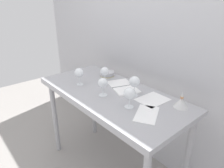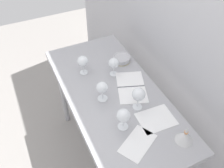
% 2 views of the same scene
% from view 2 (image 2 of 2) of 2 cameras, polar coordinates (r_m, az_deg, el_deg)
% --- Properties ---
extents(ground_plane, '(6.00, 6.00, 0.00)m').
position_cam_2_polar(ground_plane, '(2.56, 0.38, -16.22)').
color(ground_plane, '#9A9590').
extents(back_wall, '(3.80, 0.04, 2.60)m').
position_cam_2_polar(back_wall, '(1.81, 15.08, 11.72)').
color(back_wall, '#B8B8BD').
rests_on(back_wall, ground_plane).
extents(steel_counter, '(1.40, 0.65, 0.90)m').
position_cam_2_polar(steel_counter, '(1.91, 0.33, -4.29)').
color(steel_counter, '#A2A2A7').
rests_on(steel_counter, ground_plane).
extents(wine_glass_near_right, '(0.09, 0.09, 0.16)m').
position_cam_2_polar(wine_glass_near_right, '(1.56, 2.59, -7.23)').
color(wine_glass_near_right, white).
rests_on(wine_glass_near_right, steel_counter).
extents(wine_glass_far_left, '(0.08, 0.08, 0.15)m').
position_cam_2_polar(wine_glass_far_left, '(1.92, 0.39, 4.63)').
color(wine_glass_far_left, white).
rests_on(wine_glass_far_left, steel_counter).
extents(wine_glass_near_center, '(0.08, 0.08, 0.15)m').
position_cam_2_polar(wine_glass_near_center, '(1.73, -2.23, -0.92)').
color(wine_glass_near_center, white).
rests_on(wine_glass_near_center, steel_counter).
extents(wine_glass_near_left, '(0.08, 0.08, 0.16)m').
position_cam_2_polar(wine_glass_near_left, '(1.94, -6.59, 5.03)').
color(wine_glass_near_left, white).
rests_on(wine_glass_near_left, steel_counter).
extents(wine_glass_far_right, '(0.09, 0.09, 0.17)m').
position_cam_2_polar(wine_glass_far_right, '(1.67, 6.01, -2.45)').
color(wine_glass_far_right, white).
rests_on(wine_glass_far_right, steel_counter).
extents(open_notebook, '(0.38, 0.30, 0.01)m').
position_cam_2_polar(open_notebook, '(1.88, 4.36, -0.70)').
color(open_notebook, white).
rests_on(open_notebook, steel_counter).
extents(tasting_sheet_upper, '(0.24, 0.28, 0.00)m').
position_cam_2_polar(tasting_sheet_upper, '(1.58, 5.79, -13.15)').
color(tasting_sheet_upper, white).
rests_on(tasting_sheet_upper, steel_counter).
extents(tasting_sheet_lower, '(0.20, 0.24, 0.00)m').
position_cam_2_polar(tasting_sheet_lower, '(1.70, 9.92, -7.75)').
color(tasting_sheet_lower, white).
rests_on(tasting_sheet_lower, steel_counter).
extents(tasting_bowl, '(0.15, 0.15, 0.05)m').
position_cam_2_polar(tasting_bowl, '(2.10, 2.16, 5.74)').
color(tasting_bowl, '#DBCC66').
rests_on(tasting_bowl, steel_counter).
extents(decanter_funnel, '(0.11, 0.11, 0.12)m').
position_cam_2_polar(decanter_funnel, '(1.61, 16.10, -11.28)').
color(decanter_funnel, silver).
rests_on(decanter_funnel, steel_counter).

